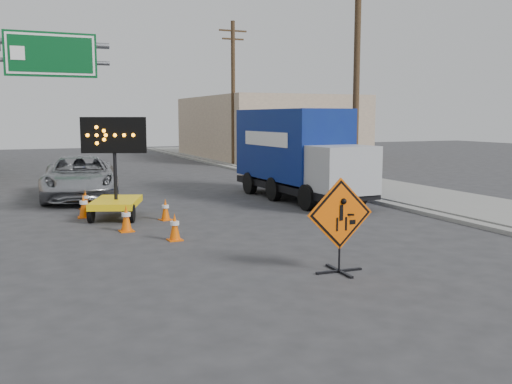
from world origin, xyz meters
TOP-DOWN VIEW (x-y plane):
  - ground at (0.00, 0.00)m, footprint 100.00×100.00m
  - curb_right at (7.20, 15.00)m, footprint 0.40×60.00m
  - sidewalk_right at (9.50, 15.00)m, footprint 4.00×60.00m
  - building_right_far at (13.00, 30.00)m, footprint 10.00×14.00m
  - highway_gantry at (-4.43, 17.96)m, footprint 6.18×0.38m
  - utility_pole_near at (8.00, 10.00)m, footprint 1.80×0.26m
  - utility_pole_far at (8.00, 24.00)m, footprint 1.80×0.26m
  - construction_sign at (1.03, -0.29)m, footprint 1.45×1.02m
  - arrow_board at (-2.05, 7.73)m, footprint 1.97×2.49m
  - pickup_truck at (-2.59, 12.73)m, footprint 3.34×6.09m
  - box_truck at (4.98, 9.20)m, footprint 2.51×7.21m
  - cone_a at (-1.23, 3.91)m, footprint 0.37×0.37m
  - cone_b at (-2.15, 5.53)m, footprint 0.40×0.40m
  - cone_c at (-0.74, 6.82)m, footprint 0.41×0.41m
  - cone_d at (-2.97, 8.24)m, footprint 0.42×0.42m
  - cone_e at (-2.73, 9.84)m, footprint 0.43×0.43m

SIDE VIEW (x-z plane):
  - ground at x=0.00m, z-range 0.00..0.00m
  - curb_right at x=7.20m, z-range 0.00..0.12m
  - sidewalk_right at x=9.50m, z-range 0.00..0.15m
  - cone_c at x=-0.74m, z-range 0.00..0.66m
  - cone_e at x=-2.73m, z-range 0.00..0.67m
  - cone_a at x=-1.23m, z-range 0.00..0.70m
  - cone_b at x=-2.15m, z-range 0.00..0.74m
  - cone_d at x=-2.97m, z-range 0.00..0.75m
  - arrow_board at x=-2.05m, z-range -0.86..2.24m
  - pickup_truck at x=-2.59m, z-range 0.00..1.62m
  - construction_sign at x=1.03m, z-range 0.05..1.96m
  - box_truck at x=4.98m, z-range -0.16..3.23m
  - building_right_far at x=13.00m, z-range 0.00..4.60m
  - utility_pole_near at x=8.00m, z-range 0.18..9.18m
  - utility_pole_far at x=8.00m, z-range 0.18..9.18m
  - highway_gantry at x=-4.43m, z-range 1.62..8.52m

